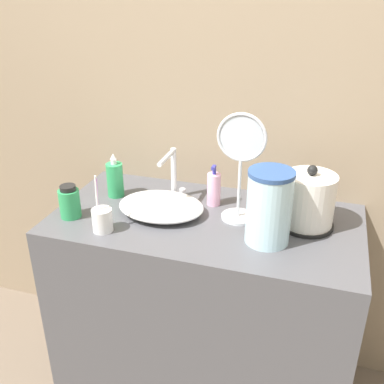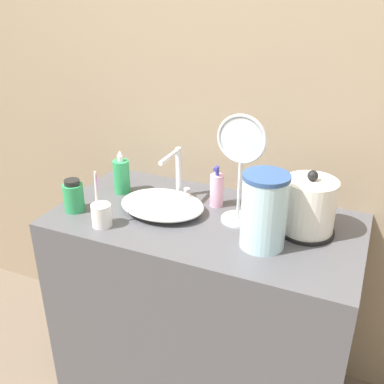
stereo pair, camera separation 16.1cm
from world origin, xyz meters
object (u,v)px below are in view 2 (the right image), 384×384
at_px(mouthwash_bottle, 74,196).
at_px(toothbrush_cup, 101,214).
at_px(electric_kettle, 309,208).
at_px(shampoo_bottle, 122,176).
at_px(vanity_mirror, 241,162).
at_px(lotion_bottle, 216,190).
at_px(water_pitcher, 264,211).
at_px(faucet, 177,171).

bearing_deg(mouthwash_bottle, toothbrush_cup, -19.59).
height_order(toothbrush_cup, mouthwash_bottle, toothbrush_cup).
relative_size(electric_kettle, shampoo_bottle, 1.27).
bearing_deg(toothbrush_cup, shampoo_bottle, 106.59).
height_order(mouthwash_bottle, vanity_mirror, vanity_mirror).
xyz_separation_m(electric_kettle, shampoo_bottle, (-0.75, 0.02, -0.02)).
bearing_deg(vanity_mirror, lotion_bottle, 145.86).
relative_size(shampoo_bottle, mouthwash_bottle, 1.46).
relative_size(electric_kettle, vanity_mirror, 0.58).
distance_m(electric_kettle, lotion_bottle, 0.36).
bearing_deg(mouthwash_bottle, lotion_bottle, 27.99).
relative_size(toothbrush_cup, mouthwash_bottle, 1.64).
height_order(electric_kettle, lotion_bottle, electric_kettle).
xyz_separation_m(lotion_bottle, vanity_mirror, (0.12, -0.08, 0.16)).
height_order(toothbrush_cup, vanity_mirror, vanity_mirror).
bearing_deg(vanity_mirror, shampoo_bottle, 175.82).
relative_size(toothbrush_cup, lotion_bottle, 1.25).
distance_m(lotion_bottle, water_pitcher, 0.32).
xyz_separation_m(shampoo_bottle, mouthwash_bottle, (-0.08, -0.21, -0.01)).
height_order(lotion_bottle, water_pitcher, water_pitcher).
height_order(electric_kettle, mouthwash_bottle, electric_kettle).
distance_m(lotion_bottle, mouthwash_bottle, 0.53).
distance_m(toothbrush_cup, vanity_mirror, 0.52).
xyz_separation_m(mouthwash_bottle, water_pitcher, (0.71, 0.05, 0.07)).
distance_m(lotion_bottle, vanity_mirror, 0.22).
bearing_deg(faucet, vanity_mirror, -15.14).
relative_size(electric_kettle, water_pitcher, 0.91).
bearing_deg(shampoo_bottle, toothbrush_cup, -73.41).
xyz_separation_m(faucet, toothbrush_cup, (-0.15, -0.30, -0.07)).
distance_m(electric_kettle, mouthwash_bottle, 0.85).
distance_m(faucet, lotion_bottle, 0.17).
bearing_deg(lotion_bottle, toothbrush_cup, -135.38).
bearing_deg(vanity_mirror, faucet, 164.86).
bearing_deg(electric_kettle, faucet, 173.78).
xyz_separation_m(toothbrush_cup, lotion_bottle, (0.31, 0.31, 0.02)).
height_order(shampoo_bottle, mouthwash_bottle, shampoo_bottle).
bearing_deg(electric_kettle, vanity_mirror, -175.70).
relative_size(lotion_bottle, vanity_mirror, 0.41).
relative_size(electric_kettle, toothbrush_cup, 1.12).
height_order(electric_kettle, shampoo_bottle, electric_kettle).
relative_size(lotion_bottle, mouthwash_bottle, 1.31).
bearing_deg(toothbrush_cup, electric_kettle, 20.17).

